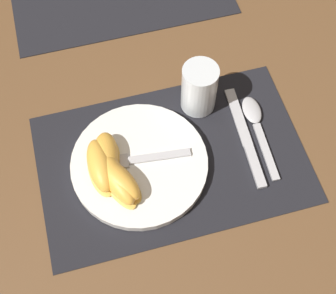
# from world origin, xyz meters

# --- Properties ---
(ground_plane) EXTENTS (3.00, 3.00, 0.00)m
(ground_plane) POSITION_xyz_m (0.00, 0.00, 0.00)
(ground_plane) COLOR brown
(placemat) EXTENTS (0.48, 0.30, 0.00)m
(placemat) POSITION_xyz_m (0.00, 0.00, 0.00)
(placemat) COLOR black
(placemat) RESTS_ON ground_plane
(plate) EXTENTS (0.24, 0.24, 0.02)m
(plate) POSITION_xyz_m (-0.06, -0.00, 0.01)
(plate) COLOR white
(plate) RESTS_ON placemat
(juice_glass) EXTENTS (0.07, 0.07, 0.10)m
(juice_glass) POSITION_xyz_m (0.08, 0.10, 0.05)
(juice_glass) COLOR silver
(juice_glass) RESTS_ON placemat
(knife) EXTENTS (0.03, 0.21, 0.01)m
(knife) POSITION_xyz_m (0.14, 0.00, 0.01)
(knife) COLOR #BCBCC1
(knife) RESTS_ON placemat
(spoon) EXTENTS (0.04, 0.18, 0.01)m
(spoon) POSITION_xyz_m (0.17, 0.03, 0.01)
(spoon) COLOR #BCBCC1
(spoon) RESTS_ON placemat
(fork) EXTENTS (0.18, 0.04, 0.00)m
(fork) POSITION_xyz_m (-0.07, 0.01, 0.02)
(fork) COLOR #BCBCC1
(fork) RESTS_ON plate
(citrus_wedge_0) EXTENTS (0.07, 0.10, 0.04)m
(citrus_wedge_0) POSITION_xyz_m (-0.11, 0.02, 0.04)
(citrus_wedge_0) COLOR #F7C656
(citrus_wedge_0) RESTS_ON plate
(citrus_wedge_1) EXTENTS (0.05, 0.11, 0.04)m
(citrus_wedge_1) POSITION_xyz_m (-0.13, 0.00, 0.04)
(citrus_wedge_1) COLOR #F7C656
(citrus_wedge_1) RESTS_ON plate
(citrus_wedge_2) EXTENTS (0.08, 0.14, 0.04)m
(citrus_wedge_2) POSITION_xyz_m (-0.11, -0.02, 0.04)
(citrus_wedge_2) COLOR #F7C656
(citrus_wedge_2) RESTS_ON plate
(citrus_wedge_3) EXTENTS (0.09, 0.11, 0.04)m
(citrus_wedge_3) POSITION_xyz_m (-0.10, -0.03, 0.04)
(citrus_wedge_3) COLOR #F7C656
(citrus_wedge_3) RESTS_ON plate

